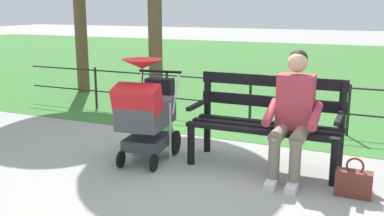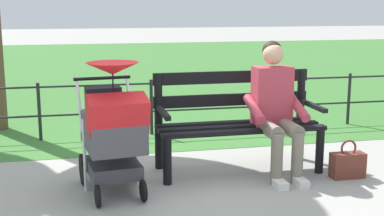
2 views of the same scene
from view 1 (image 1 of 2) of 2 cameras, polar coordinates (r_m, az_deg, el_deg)
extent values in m
plane|color=#9E9B93|center=(5.07, 1.97, -6.60)|extent=(60.00, 60.00, 0.00)
cube|color=#3D7533|center=(13.45, 16.30, 5.17)|extent=(40.00, 16.00, 0.01)
cube|color=black|center=(4.91, 9.72, -1.93)|extent=(1.60, 0.11, 0.04)
cube|color=black|center=(4.74, 9.19, -2.44)|extent=(1.60, 0.11, 0.04)
cube|color=black|center=(4.57, 8.63, -2.99)|extent=(1.60, 0.11, 0.04)
cube|color=black|center=(4.95, 10.10, 0.81)|extent=(1.60, 0.05, 0.12)
cube|color=black|center=(4.91, 10.20, 3.43)|extent=(1.60, 0.05, 0.12)
cylinder|color=black|center=(4.50, 17.78, -6.75)|extent=(0.08, 0.08, 0.45)
cylinder|color=black|center=(4.89, 18.59, -2.20)|extent=(0.08, 0.08, 0.95)
cube|color=black|center=(4.58, 18.39, -1.17)|extent=(0.06, 0.56, 0.04)
cylinder|color=black|center=(4.85, -0.13, -4.67)|extent=(0.08, 0.08, 0.45)
cylinder|color=black|center=(5.22, 1.99, -0.59)|extent=(0.08, 0.08, 0.95)
cube|color=black|center=(4.93, 0.80, 0.47)|extent=(0.06, 0.56, 0.04)
cylinder|color=slate|center=(4.44, 13.69, -3.42)|extent=(0.14, 0.40, 0.14)
cylinder|color=slate|center=(4.48, 11.17, -3.17)|extent=(0.14, 0.40, 0.14)
cylinder|color=slate|center=(4.33, 13.05, -7.10)|extent=(0.11, 0.11, 0.47)
cylinder|color=slate|center=(4.36, 10.46, -6.81)|extent=(0.11, 0.11, 0.47)
cube|color=silver|center=(4.33, 12.71, -9.94)|extent=(0.10, 0.22, 0.07)
cube|color=silver|center=(4.36, 10.10, -9.62)|extent=(0.10, 0.22, 0.07)
cube|color=#B23847|center=(4.60, 13.13, 0.77)|extent=(0.36, 0.22, 0.56)
cylinder|color=#B23847|center=(4.48, 15.55, -1.02)|extent=(0.09, 0.43, 0.23)
cylinder|color=#B23847|center=(4.55, 10.07, -0.51)|extent=(0.09, 0.43, 0.23)
sphere|color=tan|center=(4.54, 13.39, 5.71)|extent=(0.20, 0.20, 0.20)
sphere|color=black|center=(4.56, 13.48, 6.12)|extent=(0.19, 0.19, 0.19)
cylinder|color=black|center=(5.21, -2.07, -4.43)|extent=(0.06, 0.28, 0.28)
cylinder|color=black|center=(5.37, -6.74, -3.98)|extent=(0.06, 0.28, 0.28)
cylinder|color=black|center=(4.70, -4.92, -7.04)|extent=(0.05, 0.18, 0.18)
cylinder|color=black|center=(4.85, -9.12, -6.54)|extent=(0.05, 0.18, 0.18)
cube|color=#38383D|center=(4.99, -5.70, -4.29)|extent=(0.48, 0.57, 0.12)
cylinder|color=silver|center=(4.97, -2.84, -3.05)|extent=(0.03, 0.03, 0.65)
cylinder|color=silver|center=(5.14, -7.68, -2.62)|extent=(0.03, 0.03, 0.65)
cube|color=#47474C|center=(4.89, -5.88, -0.66)|extent=(0.54, 0.73, 0.28)
cube|color=red|center=(4.63, -7.08, 1.08)|extent=(0.51, 0.36, 0.33)
cylinder|color=black|center=(5.22, -4.12, 4.70)|extent=(0.52, 0.10, 0.03)
cylinder|color=silver|center=(5.08, -2.06, 2.21)|extent=(0.06, 0.30, 0.49)
cylinder|color=silver|center=(5.24, -6.82, 2.47)|extent=(0.06, 0.30, 0.49)
cone|color=red|center=(4.72, -6.41, 5.63)|extent=(0.49, 0.49, 0.10)
cylinder|color=black|center=(4.74, -6.35, 3.47)|extent=(0.01, 0.01, 0.30)
cube|color=black|center=(5.23, -4.16, 2.29)|extent=(0.34, 0.20, 0.28)
cube|color=brown|center=(4.34, 20.01, -9.11)|extent=(0.32, 0.14, 0.24)
torus|color=brown|center=(4.29, 20.19, -7.00)|extent=(0.16, 0.02, 0.16)
cylinder|color=black|center=(6.23, 19.42, -0.28)|extent=(0.04, 0.04, 0.70)
cylinder|color=black|center=(6.46, 7.47, 0.81)|extent=(0.04, 0.04, 0.70)
cylinder|color=black|center=(6.96, -3.21, 1.76)|extent=(0.04, 0.04, 0.70)
cylinder|color=black|center=(7.66, -12.22, 2.52)|extent=(0.04, 0.04, 0.70)
cylinder|color=black|center=(6.41, 7.55, 3.44)|extent=(8.08, 0.02, 0.02)
cylinder|color=black|center=(6.47, 7.46, 0.38)|extent=(8.08, 0.02, 0.02)
cylinder|color=brown|center=(9.17, -14.19, 11.61)|extent=(0.24, 0.24, 3.09)
cylinder|color=brown|center=(7.72, -4.81, 12.83)|extent=(0.24, 0.24, 3.38)
camera|label=2|loc=(2.64, -70.97, 2.86)|focal=48.44mm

